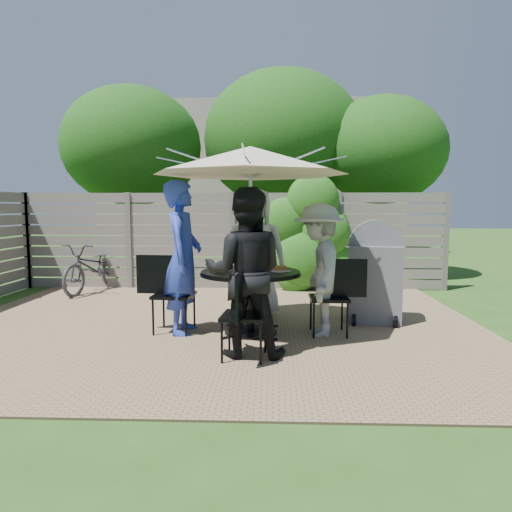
{
  "coord_description": "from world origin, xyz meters",
  "views": [
    {
      "loc": [
        0.77,
        -5.64,
        1.55
      ],
      "look_at": [
        0.56,
        0.04,
        0.95
      ],
      "focal_mm": 32.0,
      "sensor_mm": 36.0,
      "label": 1
    }
  ],
  "objects_px": {
    "chair_left": "(173,310)",
    "coffee_cup": "(260,264)",
    "plate_right": "(280,269)",
    "person_right": "(319,270)",
    "bicycle": "(94,267)",
    "chair_back": "(255,298)",
    "bbq_grill": "(374,276)",
    "plate_back": "(252,265)",
    "person_front": "(245,273)",
    "umbrella": "(250,160)",
    "glass_front": "(258,268)",
    "syrup_jug": "(246,264)",
    "chair_right": "(330,313)",
    "patio_table": "(251,290)",
    "chair_front": "(244,333)",
    "plate_front": "(248,273)",
    "person_back": "(255,254)",
    "glass_back": "(244,263)",
    "glass_right": "(272,264)",
    "person_left": "(183,258)"
  },
  "relations": [
    {
      "from": "chair_left",
      "to": "person_front",
      "type": "bearing_deg",
      "value": -37.37
    },
    {
      "from": "chair_right",
      "to": "glass_back",
      "type": "height_order",
      "value": "chair_right"
    },
    {
      "from": "patio_table",
      "to": "person_right",
      "type": "xyz_separation_m",
      "value": [
        0.83,
        -0.02,
        0.26
      ]
    },
    {
      "from": "bicycle",
      "to": "person_right",
      "type": "bearing_deg",
      "value": -23.67
    },
    {
      "from": "person_left",
      "to": "plate_back",
      "type": "height_order",
      "value": "person_left"
    },
    {
      "from": "chair_right",
      "to": "syrup_jug",
      "type": "bearing_deg",
      "value": -4.44
    },
    {
      "from": "glass_back",
      "to": "chair_right",
      "type": "bearing_deg",
      "value": -14.7
    },
    {
      "from": "chair_back",
      "to": "plate_front",
      "type": "xyz_separation_m",
      "value": [
        -0.03,
        -1.32,
        0.56
      ]
    },
    {
      "from": "bbq_grill",
      "to": "glass_back",
      "type": "bearing_deg",
      "value": -159.31
    },
    {
      "from": "bicycle",
      "to": "patio_table",
      "type": "bearing_deg",
      "value": -30.24
    },
    {
      "from": "plate_right",
      "to": "syrup_jug",
      "type": "height_order",
      "value": "syrup_jug"
    },
    {
      "from": "patio_table",
      "to": "glass_right",
      "type": "height_order",
      "value": "glass_right"
    },
    {
      "from": "plate_back",
      "to": "syrup_jug",
      "type": "xyz_separation_m",
      "value": [
        -0.07,
        -0.31,
        0.06
      ]
    },
    {
      "from": "person_right",
      "to": "chair_back",
      "type": "bearing_deg",
      "value": -139.28
    },
    {
      "from": "glass_back",
      "to": "bbq_grill",
      "type": "xyz_separation_m",
      "value": [
        1.74,
        0.38,
        -0.22
      ]
    },
    {
      "from": "umbrella",
      "to": "coffee_cup",
      "type": "relative_size",
      "value": 19.95
    },
    {
      "from": "plate_back",
      "to": "person_front",
      "type": "bearing_deg",
      "value": -91.09
    },
    {
      "from": "syrup_jug",
      "to": "coffee_cup",
      "type": "xyz_separation_m",
      "value": [
        0.16,
        0.17,
        -0.02
      ]
    },
    {
      "from": "glass_back",
      "to": "person_right",
      "type": "bearing_deg",
      "value": -16.61
    },
    {
      "from": "plate_front",
      "to": "coffee_cup",
      "type": "height_order",
      "value": "coffee_cup"
    },
    {
      "from": "patio_table",
      "to": "syrup_jug",
      "type": "relative_size",
      "value": 7.66
    },
    {
      "from": "syrup_jug",
      "to": "bbq_grill",
      "type": "bearing_deg",
      "value": 19.09
    },
    {
      "from": "patio_table",
      "to": "person_back",
      "type": "height_order",
      "value": "person_back"
    },
    {
      "from": "plate_back",
      "to": "bbq_grill",
      "type": "height_order",
      "value": "bbq_grill"
    },
    {
      "from": "glass_front",
      "to": "plate_back",
      "type": "bearing_deg",
      "value": 98.52
    },
    {
      "from": "bbq_grill",
      "to": "coffee_cup",
      "type": "bearing_deg",
      "value": -156.22
    },
    {
      "from": "plate_right",
      "to": "syrup_jug",
      "type": "bearing_deg",
      "value": 172.12
    },
    {
      "from": "bicycle",
      "to": "glass_front",
      "type": "bearing_deg",
      "value": -31.91
    },
    {
      "from": "chair_back",
      "to": "chair_front",
      "type": "relative_size",
      "value": 0.91
    },
    {
      "from": "chair_back",
      "to": "coffee_cup",
      "type": "distance_m",
      "value": 0.96
    },
    {
      "from": "coffee_cup",
      "to": "chair_left",
      "type": "bearing_deg",
      "value": -169.48
    },
    {
      "from": "person_back",
      "to": "coffee_cup",
      "type": "relative_size",
      "value": 15.27
    },
    {
      "from": "umbrella",
      "to": "glass_front",
      "type": "bearing_deg",
      "value": -69.09
    },
    {
      "from": "person_front",
      "to": "bicycle",
      "type": "distance_m",
      "value": 4.71
    },
    {
      "from": "plate_right",
      "to": "coffee_cup",
      "type": "relative_size",
      "value": 2.17
    },
    {
      "from": "chair_left",
      "to": "coffee_cup",
      "type": "distance_m",
      "value": 1.22
    },
    {
      "from": "person_back",
      "to": "glass_front",
      "type": "relative_size",
      "value": 13.09
    },
    {
      "from": "plate_back",
      "to": "plate_right",
      "type": "relative_size",
      "value": 1.0
    },
    {
      "from": "person_back",
      "to": "person_front",
      "type": "distance_m",
      "value": 1.66
    },
    {
      "from": "person_front",
      "to": "glass_right",
      "type": "bearing_deg",
      "value": -105.52
    },
    {
      "from": "chair_right",
      "to": "glass_right",
      "type": "xyz_separation_m",
      "value": [
        -0.7,
        0.12,
        0.58
      ]
    },
    {
      "from": "chair_back",
      "to": "chair_right",
      "type": "relative_size",
      "value": 0.9
    },
    {
      "from": "plate_right",
      "to": "glass_back",
      "type": "xyz_separation_m",
      "value": [
        -0.46,
        0.27,
        0.05
      ]
    },
    {
      "from": "person_back",
      "to": "bbq_grill",
      "type": "distance_m",
      "value": 1.66
    },
    {
      "from": "chair_front",
      "to": "person_back",
      "type": "bearing_deg",
      "value": 4.32
    },
    {
      "from": "plate_front",
      "to": "plate_right",
      "type": "distance_m",
      "value": 0.51
    },
    {
      "from": "plate_right",
      "to": "person_right",
      "type": "bearing_deg",
      "value": -1.09
    },
    {
      "from": "syrup_jug",
      "to": "glass_right",
      "type": "bearing_deg",
      "value": 8.65
    },
    {
      "from": "plate_right",
      "to": "chair_front",
      "type": "bearing_deg",
      "value": -111.6
    },
    {
      "from": "person_left",
      "to": "plate_back",
      "type": "xyz_separation_m",
      "value": [
        0.84,
        0.34,
        -0.13
      ]
    }
  ]
}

